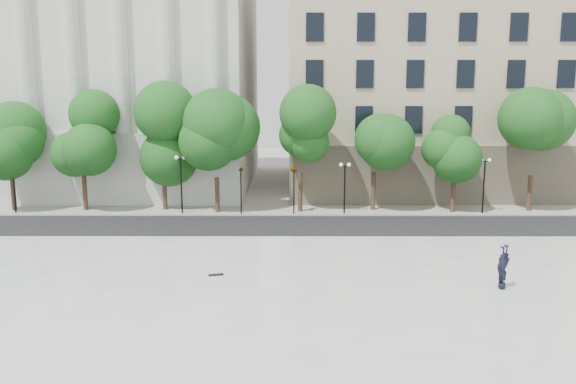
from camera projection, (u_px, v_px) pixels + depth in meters
The scene contains 12 objects.
ground at pixel (236, 341), 20.74m from camera, with size 160.00×160.00×0.00m, color #BBB9B0.
plaza at pixel (242, 305), 23.66m from camera, with size 44.00×22.00×0.45m, color white.
street at pixel (260, 228), 38.49m from camera, with size 60.00×8.00×0.02m, color black.
far_sidewalk at pixel (264, 210), 44.40m from camera, with size 60.00×4.00×0.12m, color #B0AEA3.
building_west at pixel (101, 57), 56.65m from camera, with size 31.50×27.65×25.60m.
building_east at pixel (465, 75), 57.20m from camera, with size 36.00×26.15×23.00m.
traffic_light_west at pixel (241, 168), 42.13m from camera, with size 0.69×1.62×4.14m.
traffic_light_east at pixel (294, 166), 42.09m from camera, with size 1.14×1.90×4.27m.
person_lying at pixel (502, 283), 25.02m from camera, with size 0.72×0.47×1.98m, color black.
skateboard at pixel (216, 275), 26.91m from camera, with size 0.72×0.18×0.07m, color black.
street_trees at pixel (242, 141), 43.12m from camera, with size 44.79×5.42×8.10m.
lamp_posts at pixel (254, 176), 42.53m from camera, with size 36.69×0.28×4.54m.
Camera 1 is at (1.98, -19.52, 8.91)m, focal length 35.00 mm.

